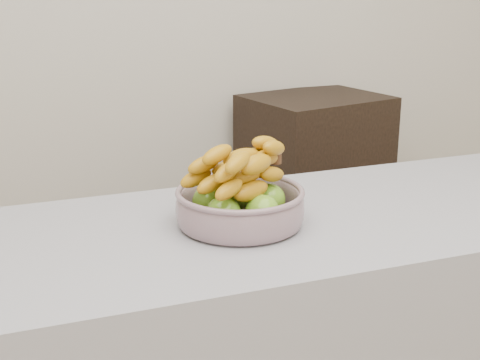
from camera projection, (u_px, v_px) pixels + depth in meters
name	position (u px, v px, depth m)	size (l,w,h in m)	color
cabinet	(313.00, 207.00, 2.80)	(0.52, 0.42, 0.94)	black
fruit_bowl	(240.00, 201.00, 1.41)	(0.27, 0.27, 0.17)	#94A5B2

